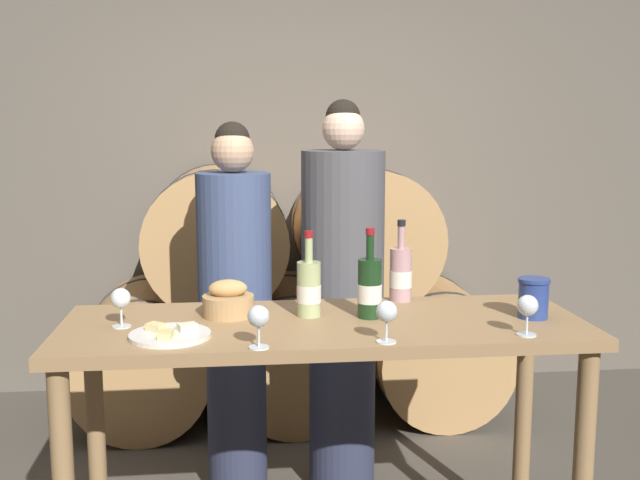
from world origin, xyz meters
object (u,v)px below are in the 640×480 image
object	(u,v)px
person_right	(342,297)
wine_bottle_white	(309,288)
wine_bottle_red	(370,288)
wine_glass_right	(528,307)
person_left	(235,309)
wine_glass_center	(387,313)
blue_crock	(533,296)
wine_bottle_rose	(401,274)
wine_glass_far_left	(121,300)
cheese_plate	(170,334)
tasting_table	(324,361)
bread_basket	(228,302)
wine_glass_left	(259,318)

from	to	relation	value
person_right	wine_bottle_white	world-z (taller)	person_right
wine_bottle_red	wine_glass_right	xyz separation A→B (m)	(0.44, -0.27, -0.01)
person_left	wine_glass_center	distance (m)	1.05
blue_crock	wine_glass_right	size ratio (longest dim) A/B	1.06
wine_bottle_red	wine_bottle_rose	size ratio (longest dim) A/B	1.01
wine_glass_far_left	wine_glass_center	size ratio (longest dim) A/B	1.00
wine_bottle_red	wine_glass_right	size ratio (longest dim) A/B	2.39
wine_glass_center	wine_bottle_rose	bearing A→B (deg)	73.26
person_right	wine_bottle_white	bearing A→B (deg)	-108.44
cheese_plate	wine_glass_center	distance (m)	0.66
wine_bottle_rose	cheese_plate	size ratio (longest dim) A/B	1.21
tasting_table	person_right	xyz separation A→B (m)	(0.15, 0.66, 0.06)
wine_bottle_red	bread_basket	xyz separation A→B (m)	(-0.47, 0.07, -0.05)
person_left	blue_crock	bearing A→B (deg)	-35.13
person_right	wine_bottle_rose	bearing A→B (deg)	-68.93
wine_bottle_red	wine_bottle_rose	bearing A→B (deg)	55.58
blue_crock	wine_bottle_white	bearing A→B (deg)	171.99
wine_bottle_rose	wine_glass_far_left	world-z (taller)	wine_bottle_rose
blue_crock	bread_basket	bearing A→B (deg)	172.36
tasting_table	wine_bottle_white	xyz separation A→B (m)	(-0.04, 0.07, 0.23)
wine_bottle_red	blue_crock	xyz separation A→B (m)	(0.54, -0.07, -0.03)
wine_glass_far_left	wine_glass_center	world-z (taller)	same
blue_crock	wine_glass_left	xyz separation A→B (m)	(-0.92, -0.24, 0.02)
wine_bottle_rose	wine_glass_right	distance (m)	0.57
wine_bottle_rose	wine_glass_far_left	size ratio (longest dim) A/B	2.36
bread_basket	wine_glass_far_left	size ratio (longest dim) A/B	1.37
wine_glass_far_left	blue_crock	bearing A→B (deg)	-1.40
cheese_plate	wine_glass_right	distance (m)	1.09
person_left	wine_glass_left	size ratio (longest dim) A/B	12.42
wine_glass_center	wine_bottle_red	bearing A→B (deg)	89.79
person_left	wine_glass_center	size ratio (longest dim) A/B	12.42
wine_glass_left	bread_basket	bearing A→B (deg)	103.65
person_left	wine_glass_right	distance (m)	1.28
wine_glass_center	bread_basket	bearing A→B (deg)	142.29
person_right	wine_glass_left	bearing A→B (deg)	-111.83
wine_glass_far_left	wine_glass_left	distance (m)	0.51
wine_bottle_rose	wine_glass_right	bearing A→B (deg)	-59.83
person_left	cheese_plate	distance (m)	0.83
wine_bottle_white	wine_glass_far_left	size ratio (longest dim) A/B	2.29
wine_bottle_red	wine_glass_center	distance (m)	0.29
wine_glass_far_left	person_left	bearing A→B (deg)	61.77
person_left	wine_bottle_rose	size ratio (longest dim) A/B	5.26
wine_bottle_white	blue_crock	size ratio (longest dim) A/B	2.16
tasting_table	wine_glass_far_left	xyz separation A→B (m)	(-0.65, 0.00, 0.23)
tasting_table	wine_glass_left	distance (m)	0.42
wine_bottle_red	person_right	bearing A→B (deg)	90.18
wine_bottle_white	cheese_plate	size ratio (longest dim) A/B	1.17
tasting_table	wine_glass_center	bearing A→B (deg)	-59.10
wine_bottle_red	person_left	bearing A→B (deg)	125.44
person_left	wine_glass_far_left	bearing A→B (deg)	-118.23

